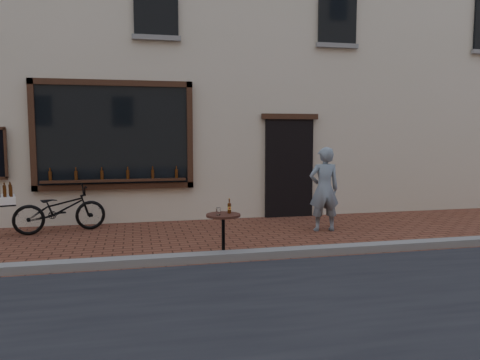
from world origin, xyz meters
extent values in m
plane|color=brown|center=(0.00, 0.00, 0.00)|extent=(90.00, 90.00, 0.00)
cube|color=slate|center=(0.00, 0.20, 0.06)|extent=(90.00, 0.25, 0.12)
cube|color=#C2B299|center=(0.00, 6.50, 5.00)|extent=(28.00, 6.00, 10.00)
cube|color=black|center=(-1.90, 3.45, 1.85)|extent=(3.00, 0.06, 2.00)
cube|color=black|center=(-1.90, 3.43, 2.91)|extent=(3.24, 0.10, 0.12)
cube|color=black|center=(-1.90, 3.43, 0.79)|extent=(3.24, 0.10, 0.12)
cube|color=black|center=(-3.46, 3.43, 1.85)|extent=(0.12, 0.10, 2.24)
cube|color=black|center=(-0.34, 3.43, 1.85)|extent=(0.12, 0.10, 2.24)
cube|color=black|center=(-1.90, 3.38, 0.92)|extent=(2.90, 0.16, 0.05)
cube|color=black|center=(1.90, 3.46, 1.10)|extent=(1.10, 0.10, 2.20)
cube|color=black|center=(1.90, 3.43, 2.26)|extent=(1.30, 0.10, 0.12)
cylinder|color=#3D1C07|center=(-3.15, 3.38, 1.04)|extent=(0.06, 0.06, 0.19)
cylinder|color=#3D1C07|center=(-2.65, 3.38, 1.04)|extent=(0.06, 0.06, 0.19)
cylinder|color=#3D1C07|center=(-2.15, 3.38, 1.04)|extent=(0.06, 0.06, 0.19)
cylinder|color=#3D1C07|center=(-1.65, 3.38, 1.04)|extent=(0.06, 0.06, 0.19)
cylinder|color=#3D1C07|center=(-1.15, 3.38, 1.04)|extent=(0.06, 0.06, 0.19)
cylinder|color=#3D1C07|center=(-0.65, 3.38, 1.04)|extent=(0.06, 0.06, 0.19)
cube|color=black|center=(-1.00, 3.46, 4.60)|extent=(0.90, 0.06, 1.40)
cube|color=black|center=(3.00, 3.46, 4.60)|extent=(0.90, 0.06, 1.40)
imported|color=black|center=(-2.91, 2.84, 0.44)|extent=(1.78, 1.02, 0.89)
cube|color=black|center=(-3.81, 2.59, 0.61)|extent=(0.45, 0.54, 0.03)
cube|color=white|center=(-3.81, 2.59, 0.69)|extent=(0.45, 0.56, 0.14)
cylinder|color=#3D1C07|center=(-3.67, 2.45, 0.86)|extent=(0.06, 0.06, 0.19)
cylinder|color=#3D1C07|center=(-3.77, 2.42, 0.86)|extent=(0.06, 0.06, 0.19)
cylinder|color=#3D1C07|center=(-3.70, 2.56, 0.86)|extent=(0.06, 0.06, 0.19)
cylinder|color=#3D1C07|center=(-3.80, 2.54, 0.86)|extent=(0.06, 0.06, 0.19)
cylinder|color=#3D1C07|center=(-3.73, 2.68, 0.86)|extent=(0.06, 0.06, 0.19)
cylinder|color=#3D1C07|center=(-3.83, 2.65, 0.86)|extent=(0.06, 0.06, 0.19)
cylinder|color=#3D1C07|center=(-3.77, 2.79, 0.86)|extent=(0.06, 0.06, 0.19)
cylinder|color=black|center=(-0.20, 0.35, 0.01)|extent=(0.38, 0.38, 0.03)
cylinder|color=black|center=(-0.20, 0.35, 0.33)|extent=(0.05, 0.05, 0.61)
cylinder|color=black|center=(-0.20, 0.35, 0.66)|extent=(0.52, 0.52, 0.03)
cylinder|color=gold|center=(-0.10, 0.40, 0.76)|extent=(0.06, 0.06, 0.05)
cylinder|color=white|center=(-0.29, 0.29, 0.73)|extent=(0.07, 0.07, 0.11)
imported|color=slate|center=(2.07, 1.85, 0.81)|extent=(0.62, 0.43, 1.63)
camera|label=1|loc=(-1.51, -6.55, 1.92)|focal=35.00mm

